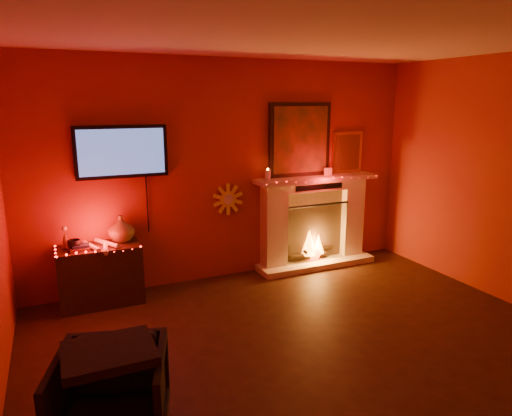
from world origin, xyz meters
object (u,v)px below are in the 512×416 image
Objects in this scene: fireplace at (313,213)px; tv at (122,152)px; console_table at (102,270)px; sunburst_clock at (228,199)px; armchair at (112,399)px.

tv is at bearing 178.50° from fireplace.
fireplace is 1.76× the size of tv.
fireplace is 2.79m from console_table.
console_table is (-0.32, -0.19, -1.26)m from tv.
tv is 1.32m from console_table.
fireplace is 2.27× the size of console_table.
sunburst_clock is 0.42× the size of console_table.
fireplace reaches higher than sunburst_clock.
armchair is at bearing -101.49° from tv.
console_table is 2.27m from armchair.
tv is 1.41m from sunburst_clock.
console_table is at bearing -172.20° from sunburst_clock.
sunburst_clock is at bearing 175.63° from fireplace.
tv is at bearing 30.30° from console_table.
console_table is 1.36× the size of armchair.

